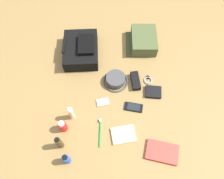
{
  "coord_description": "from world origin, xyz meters",
  "views": [
    {
      "loc": [
        -0.7,
        0.01,
        1.43
      ],
      "look_at": [
        0.0,
        0.0,
        0.04
      ],
      "focal_mm": 36.24,
      "sensor_mm": 36.0,
      "label": 1
    }
  ],
  "objects": [
    {
      "name": "wallet",
      "position": [
        -0.01,
        -0.29,
        0.01
      ],
      "size": [
        0.1,
        0.12,
        0.02
      ],
      "primitive_type": "cube",
      "rotation": [
        0.0,
        0.0,
        -0.1
      ],
      "color": "black",
      "rests_on": "ground_plane"
    },
    {
      "name": "cologne_bottle",
      "position": [
        -0.37,
        0.32,
        0.07
      ],
      "size": [
        0.04,
        0.04,
        0.15
      ],
      "color": "#473319",
      "rests_on": "ground_plane"
    },
    {
      "name": "bucket_hat",
      "position": [
        0.09,
        -0.03,
        0.03
      ],
      "size": [
        0.18,
        0.18,
        0.06
      ],
      "color": "#414141",
      "rests_on": "ground_plane"
    },
    {
      "name": "paperback_novel",
      "position": [
        -0.42,
        -0.31,
        0.01
      ],
      "size": [
        0.17,
        0.22,
        0.02
      ],
      "color": "red",
      "rests_on": "ground_plane"
    },
    {
      "name": "backpack",
      "position": [
        0.33,
        0.23,
        0.06
      ],
      "size": [
        0.33,
        0.26,
        0.13
      ],
      "color": "black",
      "rests_on": "ground_plane"
    },
    {
      "name": "sunscreen_spray",
      "position": [
        -0.26,
        0.32,
        0.05
      ],
      "size": [
        0.05,
        0.05,
        0.11
      ],
      "color": "red",
      "rests_on": "ground_plane"
    },
    {
      "name": "lotion_bottle",
      "position": [
        -0.18,
        0.26,
        0.07
      ],
      "size": [
        0.03,
        0.03,
        0.14
      ],
      "color": "beige",
      "rests_on": "ground_plane"
    },
    {
      "name": "cell_phone",
      "position": [
        -0.12,
        -0.15,
        0.01
      ],
      "size": [
        0.08,
        0.13,
        0.01
      ],
      "color": "black",
      "rests_on": "ground_plane"
    },
    {
      "name": "toiletry_pouch",
      "position": [
        0.42,
        -0.25,
        0.05
      ],
      "size": [
        0.25,
        0.23,
        0.1
      ],
      "color": "#47512D",
      "rests_on": "ground_plane"
    },
    {
      "name": "media_player",
      "position": [
        -0.08,
        0.06,
        0.01
      ],
      "size": [
        0.07,
        0.09,
        0.01
      ],
      "color": "#B7B7BC",
      "rests_on": "ground_plane"
    },
    {
      "name": "toothbrush",
      "position": [
        -0.28,
        0.08,
        0.01
      ],
      "size": [
        0.19,
        0.02,
        0.02
      ],
      "color": "#198C33",
      "rests_on": "ground_plane"
    },
    {
      "name": "notepad",
      "position": [
        -0.31,
        -0.07,
        0.01
      ],
      "size": [
        0.13,
        0.16,
        0.02
      ],
      "primitive_type": "cube",
      "rotation": [
        0.0,
        0.0,
        0.15
      ],
      "color": "beige",
      "rests_on": "ground_plane"
    },
    {
      "name": "deodorant_spray",
      "position": [
        -0.47,
        0.28,
        0.05
      ],
      "size": [
        0.04,
        0.04,
        0.11
      ],
      "color": "blue",
      "rests_on": "ground_plane"
    },
    {
      "name": "sunglasses_case",
      "position": [
        0.08,
        -0.17,
        0.02
      ],
      "size": [
        0.15,
        0.07,
        0.04
      ],
      "primitive_type": "cube",
      "rotation": [
        0.0,
        0.0,
        0.11
      ],
      "color": "black",
      "rests_on": "ground_plane"
    },
    {
      "name": "ground_plane",
      "position": [
        0.0,
        0.0,
        -0.01
      ],
      "size": [
        2.64,
        2.02,
        0.02
      ],
      "primitive_type": "cube",
      "color": "olive",
      "rests_on": "ground"
    },
    {
      "name": "wristwatch",
      "position": [
        0.09,
        -0.26,
        0.01
      ],
      "size": [
        0.07,
        0.06,
        0.01
      ],
      "color": "#99999E",
      "rests_on": "ground_plane"
    }
  ]
}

